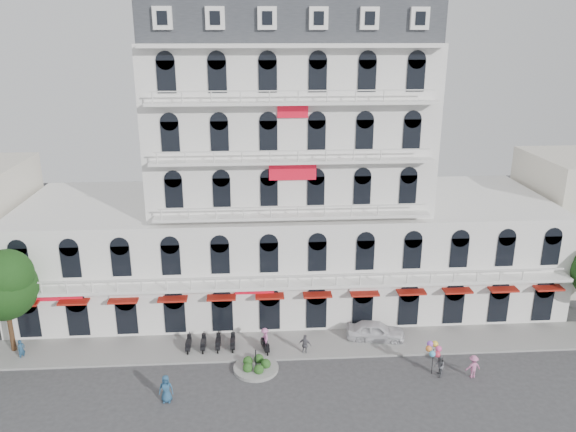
# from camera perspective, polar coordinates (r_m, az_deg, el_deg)

# --- Properties ---
(ground) EXTENTS (120.00, 120.00, 0.00)m
(ground) POSITION_cam_1_polar(r_m,az_deg,el_deg) (36.52, 1.86, -20.36)
(ground) COLOR #38383A
(ground) RESTS_ON ground
(sidewalk) EXTENTS (53.00, 4.00, 0.16)m
(sidewalk) POSITION_cam_1_polar(r_m,az_deg,el_deg) (43.84, 0.71, -12.95)
(sidewalk) COLOR gray
(sidewalk) RESTS_ON ground
(main_building) EXTENTS (45.00, 15.00, 25.80)m
(main_building) POSITION_cam_1_polar(r_m,az_deg,el_deg) (48.23, -0.06, 2.81)
(main_building) COLOR silver
(main_building) RESTS_ON ground
(traffic_island) EXTENTS (3.20, 3.20, 1.60)m
(traffic_island) POSITION_cam_1_polar(r_m,az_deg,el_deg) (41.11, -3.28, -15.02)
(traffic_island) COLOR gray
(traffic_island) RESTS_ON ground
(parked_scooter_row) EXTENTS (4.40, 1.80, 1.10)m
(parked_scooter_row) POSITION_cam_1_polar(r_m,az_deg,el_deg) (43.75, -7.82, -13.34)
(parked_scooter_row) COLOR black
(parked_scooter_row) RESTS_ON ground
(tree_west_inner) EXTENTS (4.76, 4.76, 8.25)m
(tree_west_inner) POSITION_cam_1_polar(r_m,az_deg,el_deg) (45.28, -26.95, -6.05)
(tree_west_inner) COLOR #382314
(tree_west_inner) RESTS_ON ground
(parked_car) EXTENTS (4.70, 2.47, 1.52)m
(parked_car) POSITION_cam_1_polar(r_m,az_deg,el_deg) (44.79, 8.89, -11.45)
(parked_car) COLOR silver
(parked_car) RESTS_ON ground
(rider_center) EXTENTS (0.77, 1.69, 2.00)m
(rider_center) POSITION_cam_1_polar(r_m,az_deg,el_deg) (42.63, -2.36, -12.46)
(rider_center) COLOR black
(rider_center) RESTS_ON ground
(pedestrian_left) EXTENTS (0.93, 0.61, 1.89)m
(pedestrian_left) POSITION_cam_1_polar(r_m,az_deg,el_deg) (38.51, -12.28, -16.78)
(pedestrian_left) COLOR navy
(pedestrian_left) RESTS_ON ground
(pedestrian_mid) EXTENTS (1.03, 0.74, 1.62)m
(pedestrian_mid) POSITION_cam_1_polar(r_m,az_deg,el_deg) (42.45, 1.75, -12.95)
(pedestrian_mid) COLOR #5E5C64
(pedestrian_mid) RESTS_ON ground
(pedestrian_right) EXTENTS (1.16, 0.78, 1.68)m
(pedestrian_right) POSITION_cam_1_polar(r_m,az_deg,el_deg) (41.97, 18.30, -14.32)
(pedestrian_right) COLOR #C4689A
(pedestrian_right) RESTS_ON ground
(pedestrian_far) EXTENTS (0.63, 0.68, 1.57)m
(pedestrian_far) POSITION_cam_1_polar(r_m,az_deg,el_deg) (46.17, -25.45, -12.17)
(pedestrian_far) COLOR navy
(pedestrian_far) RESTS_ON ground
(balloon_vendor) EXTENTS (1.34, 1.27, 2.45)m
(balloon_vendor) POSITION_cam_1_polar(r_m,az_deg,el_deg) (41.22, 14.92, -13.90)
(balloon_vendor) COLOR #5A5B62
(balloon_vendor) RESTS_ON ground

